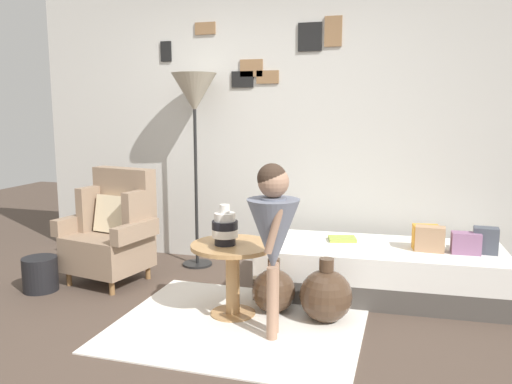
# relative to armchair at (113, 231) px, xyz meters

# --- Properties ---
(ground_plane) EXTENTS (12.00, 12.00, 0.00)m
(ground_plane) POSITION_rel_armchair_xyz_m (1.16, -1.01, -0.44)
(ground_plane) COLOR #4C3D33
(gallery_wall) EXTENTS (4.80, 0.12, 2.60)m
(gallery_wall) POSITION_rel_armchair_xyz_m (1.16, 0.94, 0.86)
(gallery_wall) COLOR beige
(gallery_wall) RESTS_ON ground
(rug) EXTENTS (1.68, 1.41, 0.01)m
(rug) POSITION_rel_armchair_xyz_m (1.35, -0.59, -0.43)
(rug) COLOR silver
(rug) RESTS_ON ground
(armchair) EXTENTS (0.83, 0.69, 0.97)m
(armchair) POSITION_rel_armchair_xyz_m (0.00, 0.00, 0.00)
(armchair) COLOR olive
(armchair) RESTS_ON ground
(daybed) EXTENTS (1.94, 0.90, 0.40)m
(daybed) POSITION_rel_armchair_xyz_m (2.24, 0.30, -0.24)
(daybed) COLOR #4C4742
(daybed) RESTS_ON ground
(pillow_head) EXTENTS (0.18, 0.13, 0.20)m
(pillow_head) POSITION_rel_armchair_xyz_m (3.01, 0.32, 0.06)
(pillow_head) COLOR #474C56
(pillow_head) RESTS_ON daybed
(pillow_mid) EXTENTS (0.21, 0.13, 0.16)m
(pillow_mid) POSITION_rel_armchair_xyz_m (2.87, 0.27, 0.04)
(pillow_mid) COLOR gray
(pillow_mid) RESTS_ON daybed
(pillow_back) EXTENTS (0.22, 0.13, 0.19)m
(pillow_back) POSITION_rel_armchair_xyz_m (2.61, 0.26, 0.06)
(pillow_back) COLOR tan
(pillow_back) RESTS_ON daybed
(pillow_extra) EXTENTS (0.21, 0.15, 0.19)m
(pillow_extra) POSITION_rel_armchair_xyz_m (2.58, 0.30, 0.06)
(pillow_extra) COLOR orange
(pillow_extra) RESTS_ON daybed
(side_table) EXTENTS (0.60, 0.60, 0.53)m
(side_table) POSITION_rel_armchair_xyz_m (1.25, -0.44, -0.05)
(side_table) COLOR tan
(side_table) RESTS_ON ground
(vase_striped) EXTENTS (0.18, 0.18, 0.29)m
(vase_striped) POSITION_rel_armchair_xyz_m (1.21, -0.48, 0.21)
(vase_striped) COLOR black
(vase_striped) RESTS_ON side_table
(floor_lamp) EXTENTS (0.41, 0.41, 1.80)m
(floor_lamp) POSITION_rel_armchair_xyz_m (0.52, 0.61, 1.13)
(floor_lamp) COLOR black
(floor_lamp) RESTS_ON ground
(person_child) EXTENTS (0.34, 0.34, 1.15)m
(person_child) POSITION_rel_armchair_xyz_m (1.62, -0.71, 0.30)
(person_child) COLOR #A37A60
(person_child) RESTS_ON ground
(book_on_daybed) EXTENTS (0.25, 0.21, 0.03)m
(book_on_daybed) POSITION_rel_armchair_xyz_m (1.92, 0.38, -0.02)
(book_on_daybed) COLOR #9CB045
(book_on_daybed) RESTS_ON daybed
(demijohn_near) EXTENTS (0.32, 0.32, 0.41)m
(demijohn_near) POSITION_rel_armchair_xyz_m (1.52, -0.30, -0.27)
(demijohn_near) COLOR #473323
(demijohn_near) RESTS_ON ground
(demijohn_far) EXTENTS (0.37, 0.37, 0.46)m
(demijohn_far) POSITION_rel_armchair_xyz_m (1.91, -0.36, -0.25)
(demijohn_far) COLOR #473323
(demijohn_far) RESTS_ON ground
(magazine_basket) EXTENTS (0.28, 0.28, 0.28)m
(magazine_basket) POSITION_rel_armchair_xyz_m (-0.44, -0.42, -0.30)
(magazine_basket) COLOR black
(magazine_basket) RESTS_ON ground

